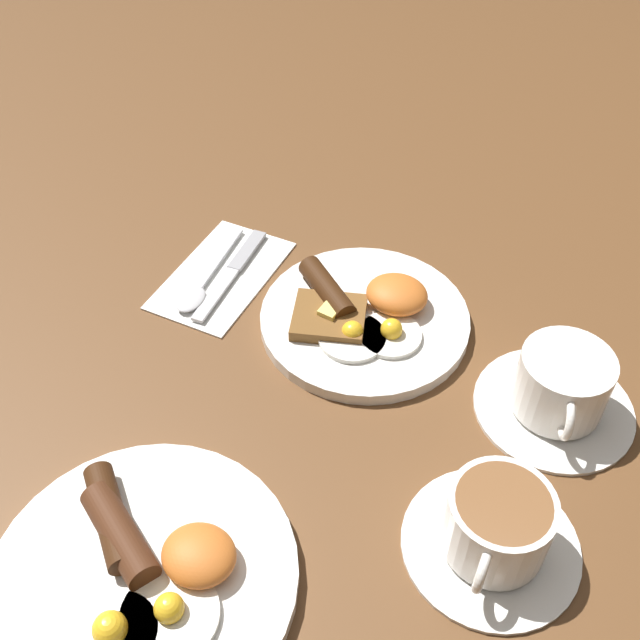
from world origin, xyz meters
TOP-DOWN VIEW (x-y plane):
  - ground_plane at (0.00, 0.00)m, footprint 3.00×3.00m
  - breakfast_plate_near at (0.00, 0.00)m, footprint 0.24×0.24m
  - breakfast_plate_far at (0.07, 0.36)m, footprint 0.27×0.27m
  - teacup_near at (-0.22, 0.04)m, footprint 0.16×0.16m
  - teacup_far at (-0.20, 0.22)m, footprint 0.16×0.16m
  - napkin at (0.19, -0.01)m, footprint 0.12×0.19m
  - knife at (0.18, -0.02)m, footprint 0.02×0.17m
  - spoon at (0.20, 0.03)m, footprint 0.03×0.16m

SIDE VIEW (x-z plane):
  - ground_plane at x=0.00m, z-range 0.00..0.00m
  - napkin at x=0.19m, z-range 0.00..0.01m
  - knife at x=0.18m, z-range 0.00..0.01m
  - spoon at x=0.20m, z-range 0.00..0.01m
  - breakfast_plate_far at x=0.07m, z-range -0.01..0.04m
  - breakfast_plate_near at x=0.00m, z-range -0.01..0.04m
  - teacup_far at x=-0.20m, z-range 0.00..0.07m
  - teacup_near at x=-0.22m, z-range -0.01..0.07m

